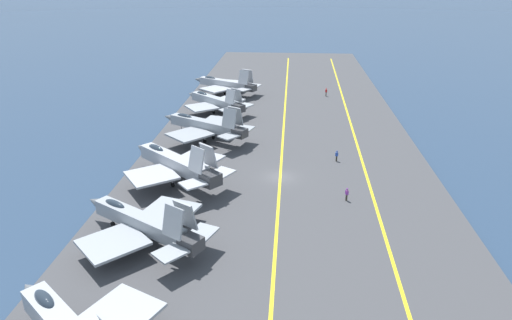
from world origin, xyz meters
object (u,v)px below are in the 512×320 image
Objects in this scene: parked_jet_third at (175,163)px; parked_jet_fifth at (215,101)px; parked_jet_fourth at (205,125)px; crew_blue_vest at (337,155)px; crew_purple_vest at (347,194)px; parked_jet_second at (142,222)px; crew_red_vest at (326,92)px; parked_jet_sixth at (225,84)px.

parked_jet_fifth is at bearing -0.12° from parked_jet_third.
parked_jet_fourth is 9.91× the size of crew_blue_vest.
parked_jet_fifth is at bearing 31.41° from crew_purple_vest.
crew_red_vest is at bearing -20.39° from parked_jet_second.
parked_jet_fifth is (47.04, 0.01, -0.05)m from parked_jet_second.
crew_purple_vest is 50.44m from crew_red_vest.
parked_jet_fourth is 22.40m from crew_blue_vest.
parked_jet_fifth is (16.17, 0.88, -0.40)m from parked_jet_fourth.
parked_jet_fourth is 16.20m from parked_jet_fifth.
parked_jet_third is at bearing -179.94° from parked_jet_sixth.
parked_jet_second reaches higher than parked_jet_fifth.
crew_purple_vest is at bearing -179.27° from crew_blue_vest.
crew_purple_vest is at bearing -133.34° from parked_jet_fourth.
parked_jet_third reaches higher than crew_blue_vest.
parked_jet_third is 23.78m from crew_blue_vest.
crew_red_vest is (-0.69, -22.91, -1.26)m from parked_jet_sixth.
parked_jet_fourth is at bearing -3.33° from parked_jet_third.
parked_jet_third is at bearing 80.53° from crew_purple_vest.
parked_jet_sixth reaches higher than crew_purple_vest.
parked_jet_fifth is 0.89× the size of parked_jet_sixth.
parked_jet_second is at bearing -179.98° from parked_jet_fifth.
parked_jet_third is at bearing 111.91° from crew_blue_vest.
parked_jet_second reaches higher than crew_red_vest.
parked_jet_third is at bearing 153.93° from crew_red_vest.
crew_blue_vest is at bearing -43.13° from parked_jet_second.
crew_purple_vest is 0.93× the size of crew_red_vest.
parked_jet_second is 8.80× the size of crew_red_vest.
parked_jet_fifth is at bearing 3.12° from parked_jet_fourth.
crew_purple_vest is (-51.12, -22.21, -1.33)m from parked_jet_sixth.
crew_purple_vest is (10.85, -22.08, -1.32)m from parked_jet_second.
crew_purple_vest is at bearing -156.52° from parked_jet_sixth.
parked_jet_fifth is 42.42m from crew_purple_vest.
parked_jet_third is 9.42× the size of crew_blue_vest.
parked_jet_sixth is 9.93× the size of crew_blue_vest.
parked_jet_second is 1.07× the size of parked_jet_fifth.
parked_jet_second is at bearing 136.87° from crew_blue_vest.
crew_red_vest is (14.25, -22.80, -1.21)m from parked_jet_fifth.
parked_jet_fourth is at bearing 70.46° from crew_blue_vest.
parked_jet_fifth is (32.49, -0.07, -0.53)m from parked_jet_third.
crew_blue_vest is (-38.58, -22.05, -1.34)m from parked_jet_sixth.
parked_jet_sixth is (47.43, 0.05, -0.48)m from parked_jet_third.
parked_jet_fifth is at bearing -179.55° from parked_jet_sixth.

